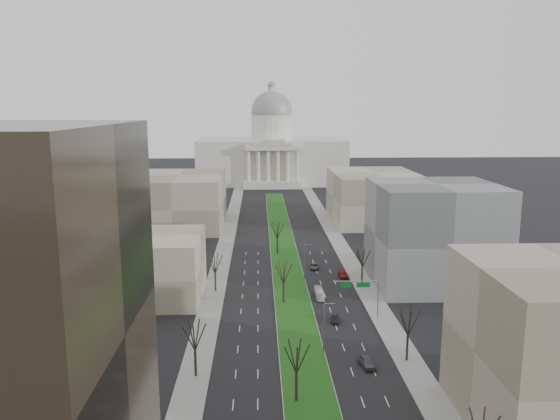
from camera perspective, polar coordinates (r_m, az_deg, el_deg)
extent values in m
plane|color=black|center=(157.15, 0.44, -4.59)|extent=(600.00, 600.00, 0.00)
cube|color=#999993|center=(156.17, 0.46, -4.66)|extent=(8.00, 222.00, 0.15)
cube|color=#1B5216|center=(156.14, 0.46, -4.62)|extent=(7.70, 221.70, 0.06)
cube|color=gray|center=(133.42, -6.64, -7.44)|extent=(5.00, 330.00, 0.15)
cube|color=gray|center=(135.27, 8.43, -7.23)|extent=(5.00, 330.00, 0.15)
cube|color=beige|center=(302.93, -0.88, 5.13)|extent=(80.00, 40.00, 24.00)
cube|color=beige|center=(281.28, -0.76, 2.65)|extent=(30.00, 6.00, 4.00)
cube|color=beige|center=(279.25, -0.77, 6.51)|extent=(28.00, 5.00, 2.50)
cube|color=beige|center=(279.11, -0.77, 6.92)|extent=(20.00, 5.00, 1.80)
cube|color=beige|center=(279.01, -0.77, 7.25)|extent=(12.00, 5.00, 1.60)
cylinder|color=beige|center=(301.71, -0.89, 8.54)|extent=(22.00, 22.00, 14.00)
sphere|color=gray|center=(301.50, -0.89, 10.25)|extent=(22.00, 22.00, 22.00)
cylinder|color=beige|center=(301.61, -0.90, 12.34)|extent=(4.00, 4.00, 4.00)
sphere|color=gray|center=(301.71, -0.90, 12.90)|extent=(4.00, 4.00, 4.00)
cylinder|color=beige|center=(280.02, -3.33, 4.66)|extent=(2.00, 2.00, 16.00)
cylinder|color=beige|center=(279.97, -2.30, 4.66)|extent=(2.00, 2.00, 16.00)
cylinder|color=beige|center=(280.00, -1.28, 4.67)|extent=(2.00, 2.00, 16.00)
cylinder|color=beige|center=(280.13, -0.25, 4.68)|extent=(2.00, 2.00, 16.00)
cylinder|color=beige|center=(280.35, 0.77, 4.68)|extent=(2.00, 2.00, 16.00)
cylinder|color=beige|center=(280.65, 1.80, 4.68)|extent=(2.00, 2.00, 16.00)
cube|color=gray|center=(124.14, -14.25, -5.75)|extent=(26.00, 22.00, 14.00)
cube|color=slate|center=(133.37, 15.80, -2.47)|extent=(28.00, 26.00, 24.00)
cube|color=gray|center=(196.14, -10.37, 1.01)|extent=(30.00, 40.00, 18.00)
cube|color=gray|center=(203.48, 9.75, 1.38)|extent=(30.00, 40.00, 18.00)
cylinder|color=black|center=(89.19, -8.82, -15.58)|extent=(0.40, 0.40, 4.32)
cylinder|color=black|center=(126.14, -6.77, -7.55)|extent=(0.40, 0.40, 4.22)
cylinder|color=black|center=(95.34, 13.14, -13.91)|extent=(0.40, 0.40, 4.42)
cylinder|color=black|center=(131.82, 8.56, -6.83)|extent=(0.40, 0.40, 4.03)
cylinder|color=black|center=(81.68, 1.71, -18.07)|extent=(0.40, 0.40, 4.32)
cylinder|color=black|center=(118.25, 0.38, -8.70)|extent=(0.40, 0.40, 4.32)
cylinder|color=black|center=(156.51, -0.29, -3.83)|extent=(0.40, 0.40, 4.32)
cylinder|color=gray|center=(94.61, 4.61, -12.33)|extent=(0.20, 0.20, 9.00)
cylinder|color=gray|center=(93.02, 5.22, -9.70)|extent=(1.80, 0.12, 0.12)
cylinder|color=gray|center=(132.15, 2.56, -5.54)|extent=(0.20, 0.20, 9.00)
cylinder|color=gray|center=(131.01, 2.97, -3.61)|extent=(1.80, 0.12, 0.12)
cylinder|color=gray|center=(110.60, 10.21, -9.27)|extent=(0.24, 0.24, 8.00)
cylinder|color=gray|center=(108.44, 7.94, -7.37)|extent=(9.00, 0.18, 0.18)
cube|color=#0C591E|center=(109.03, 8.70, -7.74)|extent=(2.60, 0.08, 1.00)
cube|color=#0C591E|center=(108.43, 6.87, -7.79)|extent=(2.20, 0.08, 1.00)
imported|color=#4B4E52|center=(92.92, 9.05, -15.38)|extent=(2.74, 5.08, 1.64)
imported|color=black|center=(109.56, 5.82, -11.21)|extent=(2.01, 4.23, 1.34)
imported|color=maroon|center=(136.88, 6.58, -6.67)|extent=(2.20, 5.12, 1.47)
imported|color=#4B4F53|center=(143.07, 3.60, -5.89)|extent=(2.31, 4.69, 1.28)
imported|color=white|center=(122.35, 4.12, -8.65)|extent=(1.62, 6.89, 1.92)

